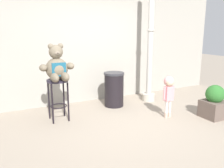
# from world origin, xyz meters

# --- Properties ---
(ground_plane) EXTENTS (24.00, 24.00, 0.00)m
(ground_plane) POSITION_xyz_m (0.00, 0.00, 0.00)
(ground_plane) COLOR gray
(building_wall) EXTENTS (7.58, 0.30, 3.85)m
(building_wall) POSITION_xyz_m (0.00, 2.08, 1.92)
(building_wall) COLOR #9A968B
(building_wall) RESTS_ON ground_plane
(bar_stool_with_teddy) EXTENTS (0.41, 0.41, 0.82)m
(bar_stool_with_teddy) POSITION_xyz_m (-1.08, 0.97, 0.59)
(bar_stool_with_teddy) COLOR #26212F
(bar_stool_with_teddy) RESTS_ON ground_plane
(teddy_bear) EXTENTS (0.65, 0.59, 0.69)m
(teddy_bear) POSITION_xyz_m (-1.08, 0.94, 1.07)
(teddy_bear) COLOR #6E624F
(teddy_bear) RESTS_ON bar_stool_with_teddy
(child_walking) EXTENTS (0.27, 0.22, 0.85)m
(child_walking) POSITION_xyz_m (0.94, 0.11, 0.62)
(child_walking) COLOR #CEA591
(child_walking) RESTS_ON ground_plane
(trash_bin) EXTENTS (0.47, 0.47, 0.80)m
(trash_bin) POSITION_xyz_m (0.31, 1.27, 0.40)
(trash_bin) COLOR black
(trash_bin) RESTS_ON ground_plane
(lamppost) EXTENTS (0.32, 0.32, 3.01)m
(lamppost) POSITION_xyz_m (1.28, 1.26, 1.21)
(lamppost) COLOR #B5AE9D
(lamppost) RESTS_ON ground_plane
(planter_with_shrub) EXTENTS (0.44, 0.44, 0.68)m
(planter_with_shrub) POSITION_xyz_m (1.76, -0.33, 0.31)
(planter_with_shrub) COLOR brown
(planter_with_shrub) RESTS_ON ground_plane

